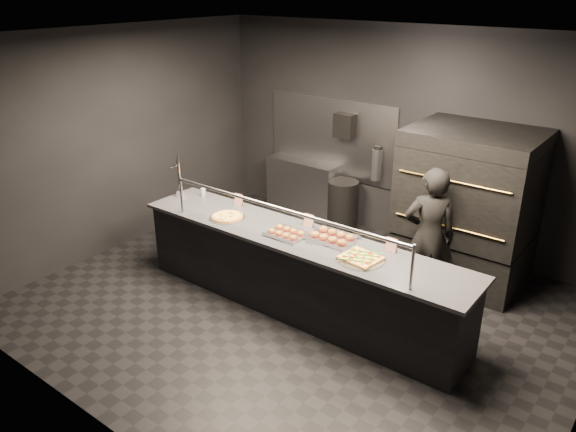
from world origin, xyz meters
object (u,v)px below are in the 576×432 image
at_px(prep_shelf, 303,188).
at_px(slider_tray_a, 286,233).
at_px(trash_bin, 343,205).
at_px(fire_extinguisher, 377,164).
at_px(round_pizza, 227,217).
at_px(worker, 429,236).
at_px(slider_tray_b, 332,237).
at_px(pizza_oven, 468,205).
at_px(square_pizza, 361,258).
at_px(beer_tap, 180,183).
at_px(towel_dispenser, 345,126).
at_px(service_counter, 297,272).

distance_m(prep_shelf, slider_tray_a, 2.86).
bearing_deg(prep_shelf, trash_bin, -6.96).
distance_m(fire_extinguisher, slider_tray_a, 2.48).
distance_m(round_pizza, worker, 2.35).
bearing_deg(fire_extinguisher, slider_tray_b, -72.43).
height_order(pizza_oven, square_pizza, pizza_oven).
distance_m(prep_shelf, beer_tap, 2.35).
distance_m(beer_tap, trash_bin, 2.54).
relative_size(towel_dispenser, round_pizza, 0.82).
xyz_separation_m(pizza_oven, slider_tray_b, (-0.84, -1.75, -0.02)).
bearing_deg(slider_tray_a, round_pizza, -177.61).
distance_m(prep_shelf, round_pizza, 2.55).
distance_m(square_pizza, trash_bin, 2.87).
height_order(trash_bin, worker, worker).
bearing_deg(towel_dispenser, beer_tap, -114.48).
bearing_deg(slider_tray_b, round_pizza, -169.10).
distance_m(service_counter, slider_tray_a, 0.50).
relative_size(slider_tray_a, trash_bin, 0.58).
xyz_separation_m(round_pizza, slider_tray_a, (0.85, 0.04, 0.01)).
relative_size(pizza_oven, slider_tray_b, 3.27).
xyz_separation_m(service_counter, fire_extinguisher, (-0.35, 2.40, 0.60)).
distance_m(slider_tray_a, trash_bin, 2.45).
bearing_deg(trash_bin, pizza_oven, -9.18).
distance_m(pizza_oven, prep_shelf, 2.88).
xyz_separation_m(beer_tap, slider_tray_b, (2.31, 0.07, -0.14)).
bearing_deg(trash_bin, worker, -31.56).
bearing_deg(trash_bin, slider_tray_a, -73.42).
xyz_separation_m(prep_shelf, square_pizza, (2.45, -2.40, 0.49)).
height_order(slider_tray_a, slider_tray_b, slider_tray_b).
height_order(beer_tap, trash_bin, beer_tap).
bearing_deg(beer_tap, service_counter, -2.49).
relative_size(fire_extinguisher, worker, 0.31).
distance_m(fire_extinguisher, beer_tap, 2.81).
bearing_deg(prep_shelf, slider_tray_a, -57.86).
bearing_deg(towel_dispenser, prep_shelf, -174.29).
xyz_separation_m(round_pizza, square_pizza, (1.80, 0.02, 0.00)).
bearing_deg(towel_dispenser, fire_extinguisher, 1.04).
distance_m(beer_tap, round_pizza, 1.03).
bearing_deg(prep_shelf, towel_dispenser, 5.71).
bearing_deg(pizza_oven, towel_dispenser, 166.86).
bearing_deg(beer_tap, slider_tray_b, 1.63).
distance_m(service_counter, slider_tray_b, 0.63).
bearing_deg(prep_shelf, beer_tap, -98.90).
relative_size(pizza_oven, square_pizza, 4.01).
relative_size(round_pizza, slider_tray_a, 0.96).
relative_size(round_pizza, slider_tray_b, 0.73).
relative_size(prep_shelf, trash_bin, 1.58).
xyz_separation_m(pizza_oven, fire_extinguisher, (-1.55, 0.50, 0.09)).
bearing_deg(trash_bin, round_pizza, -94.16).
bearing_deg(worker, square_pizza, 42.69).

